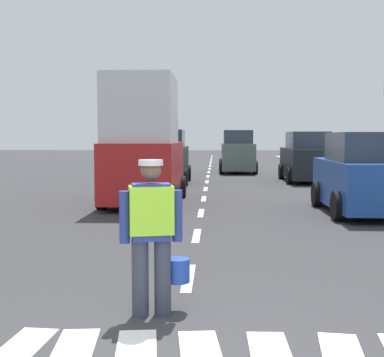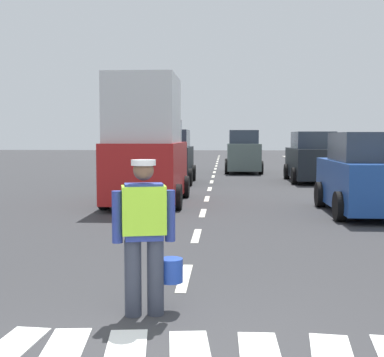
{
  "view_description": "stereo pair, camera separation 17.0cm",
  "coord_description": "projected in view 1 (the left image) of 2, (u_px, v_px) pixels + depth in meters",
  "views": [
    {
      "loc": [
        0.36,
        -4.22,
        1.91
      ],
      "look_at": [
        -0.1,
        5.86,
        1.1
      ],
      "focal_mm": 48.81,
      "sensor_mm": 36.0,
      "label": 1
    },
    {
      "loc": [
        0.53,
        -4.21,
        1.91
      ],
      "look_at": [
        -0.1,
        5.86,
        1.1
      ],
      "focal_mm": 48.81,
      "sensor_mm": 36.0,
      "label": 2
    }
  ],
  "objects": [
    {
      "name": "lane_center_line",
      "position": [
        209.0,
        170.0,
        29.46
      ],
      "size": [
        0.14,
        46.4,
        0.01
      ],
      "color": "silver",
      "rests_on": "ground"
    },
    {
      "name": "car_outgoing_far",
      "position": [
        237.0,
        153.0,
        27.8
      ],
      "size": [
        1.94,
        4.17,
        2.25
      ],
      "color": "slate",
      "rests_on": "ground"
    },
    {
      "name": "car_oncoming_second",
      "position": [
        164.0,
        158.0,
        21.46
      ],
      "size": [
        2.08,
        3.84,
        2.19
      ],
      "color": "black",
      "rests_on": "ground"
    },
    {
      "name": "road_worker",
      "position": [
        153.0,
        229.0,
        5.53
      ],
      "size": [
        0.73,
        0.48,
        1.67
      ],
      "color": "#383D4C",
      "rests_on": "ground"
    },
    {
      "name": "car_parked_far",
      "position": [
        307.0,
        158.0,
        22.16
      ],
      "size": [
        2.01,
        4.24,
        2.12
      ],
      "color": "black",
      "rests_on": "ground"
    },
    {
      "name": "delivery_truck",
      "position": [
        144.0,
        147.0,
        14.74
      ],
      "size": [
        2.16,
        4.6,
        3.54
      ],
      "color": "red",
      "rests_on": "ground"
    },
    {
      "name": "car_parked_curbside",
      "position": [
        365.0,
        176.0,
        12.95
      ],
      "size": [
        2.07,
        3.93,
        2.02
      ],
      "color": "#1E4799",
      "rests_on": "ground"
    },
    {
      "name": "ground_plane",
      "position": [
        208.0,
        176.0,
        25.28
      ],
      "size": [
        96.0,
        96.0,
        0.0
      ],
      "primitive_type": "plane",
      "color": "#333335"
    }
  ]
}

